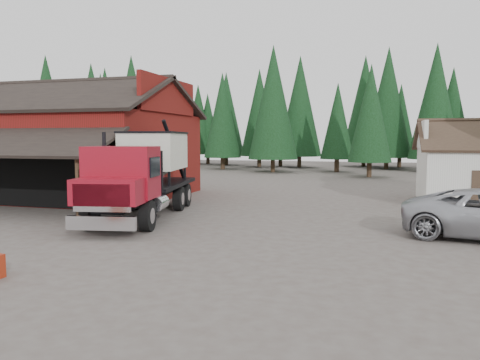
# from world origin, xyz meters

# --- Properties ---
(ground) EXTENTS (120.00, 120.00, 0.00)m
(ground) POSITION_xyz_m (0.00, 0.00, 0.00)
(ground) COLOR #4E443D
(ground) RESTS_ON ground
(red_barn) EXTENTS (12.80, 13.63, 7.18)m
(red_barn) POSITION_xyz_m (-11.00, 9.90, 2.69)
(red_barn) COLOR maroon
(red_barn) RESTS_ON ground
(conifer_backdrop) EXTENTS (76.00, 16.00, 16.00)m
(conifer_backdrop) POSITION_xyz_m (0.00, 42.00, 0.00)
(conifer_backdrop) COLOR black
(conifer_backdrop) RESTS_ON ground
(near_pine_a) EXTENTS (4.40, 4.40, 11.40)m
(near_pine_a) POSITION_xyz_m (-22.00, 28.00, 6.39)
(near_pine_a) COLOR #382619
(near_pine_a) RESTS_ON ground
(near_pine_b) EXTENTS (3.96, 3.96, 10.40)m
(near_pine_b) POSITION_xyz_m (6.00, 30.00, 5.89)
(near_pine_b) COLOR #382619
(near_pine_b) RESTS_ON ground
(near_pine_d) EXTENTS (5.28, 5.28, 13.40)m
(near_pine_d) POSITION_xyz_m (-4.00, 34.00, 7.39)
(near_pine_d) COLOR #382619
(near_pine_d) RESTS_ON ground
(feed_truck) EXTENTS (4.38, 10.24, 4.48)m
(feed_truck) POSITION_xyz_m (-3.50, 4.03, 2.10)
(feed_truck) COLOR black
(feed_truck) RESTS_ON ground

